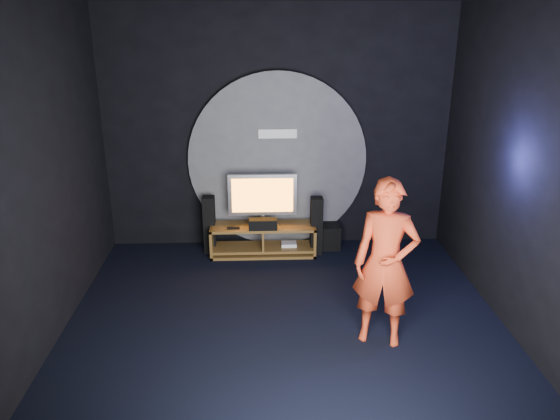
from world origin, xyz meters
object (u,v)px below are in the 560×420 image
object	(u,v)px
subwoofer	(329,236)
player	(386,264)
tv	(262,197)
tower_speaker_right	(316,226)
media_console	(263,241)
tower_speaker_left	(209,225)

from	to	relation	value
subwoofer	player	world-z (taller)	player
tv	tower_speaker_right	bearing A→B (deg)	-4.36
media_console	tv	distance (m)	0.67
tv	player	distance (m)	2.66
media_console	tower_speaker_right	size ratio (longest dim) A/B	1.78
media_console	tv	size ratio (longest dim) A/B	1.55
tv	subwoofer	distance (m)	1.21
media_console	player	xyz separation A→B (m)	(1.25, -2.27, 0.71)
media_console	tower_speaker_left	world-z (taller)	tower_speaker_left
tv	tower_speaker_right	size ratio (longest dim) A/B	1.14
media_console	player	bearing A→B (deg)	-61.30
tower_speaker_left	tv	bearing A→B (deg)	-3.10
tv	tower_speaker_left	bearing A→B (deg)	176.90
media_console	subwoofer	world-z (taller)	media_console
tv	tower_speaker_left	world-z (taller)	tv
tower_speaker_left	subwoofer	bearing A→B (deg)	2.77
tower_speaker_left	tower_speaker_right	distance (m)	1.56
media_console	tower_speaker_right	distance (m)	0.81
media_console	subwoofer	bearing A→B (deg)	11.21
media_console	subwoofer	size ratio (longest dim) A/B	4.21
tv	tower_speaker_right	distance (m)	0.89
tower_speaker_right	tower_speaker_left	bearing A→B (deg)	176.27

